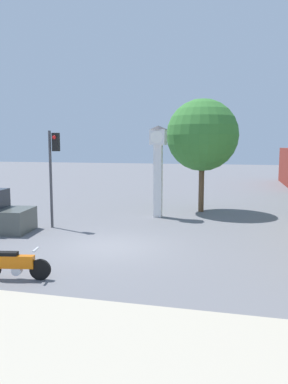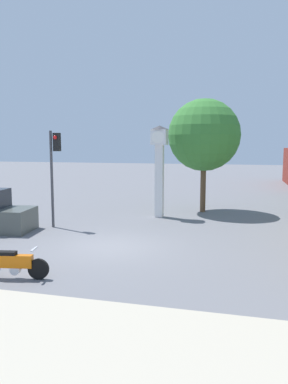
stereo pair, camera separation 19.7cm
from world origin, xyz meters
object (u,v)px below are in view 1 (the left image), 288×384
at_px(motorcycle, 15,265).
at_px(traffic_light, 53,162).
at_px(street_tree, 202,135).
at_px(clock_tower, 158,158).

distance_m(motorcycle, traffic_light, 7.05).
bearing_deg(street_tree, traffic_light, -136.89).
distance_m(motorcycle, street_tree, 13.19).
height_order(clock_tower, traffic_light, clock_tower).
height_order(clock_tower, street_tree, street_tree).
distance_m(clock_tower, traffic_light, 5.39).
relative_size(clock_tower, street_tree, 0.75).
relative_size(motorcycle, street_tree, 0.32).
bearing_deg(traffic_light, motorcycle, -72.61).
relative_size(motorcycle, traffic_light, 0.46).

